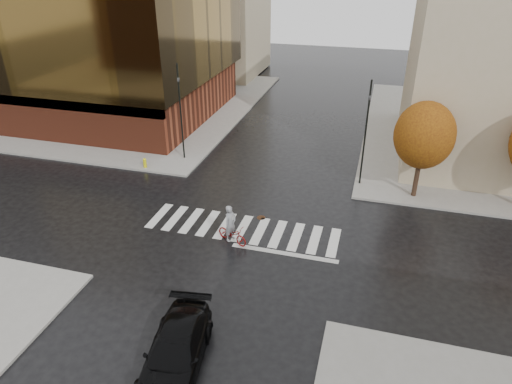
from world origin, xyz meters
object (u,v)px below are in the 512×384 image
cyclist (232,230)px  sedan (176,351)px  traffic_light_ne (366,127)px  fire_hydrant (145,162)px  traffic_light_nw (180,106)px

cyclist → sedan: bearing=-152.4°
cyclist → traffic_light_ne: bearing=-11.7°
fire_hydrant → sedan: bearing=-58.5°
traffic_light_nw → traffic_light_ne: 13.85m
cyclist → traffic_light_nw: (-7.33, 10.00, 3.60)m
cyclist → traffic_light_nw: 12.91m
sedan → fire_hydrant: sedan is taller
cyclist → fire_hydrant: 12.07m
traffic_light_ne → sedan: bearing=63.7°
sedan → fire_hydrant: (-10.12, 16.50, -0.23)m
traffic_light_ne → traffic_light_nw: bearing=-11.6°
traffic_light_nw → fire_hydrant: 5.05m
traffic_light_ne → fire_hydrant: 16.50m
traffic_light_nw → traffic_light_ne: traffic_light_nw is taller
sedan → cyclist: (-0.66, 9.00, 0.00)m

